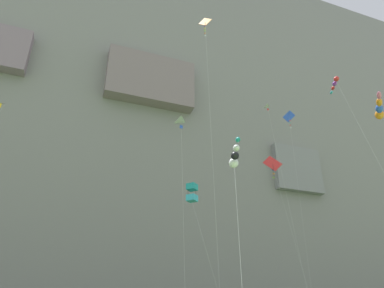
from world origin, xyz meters
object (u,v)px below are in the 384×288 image
kite_box_low_left (192,193)px  kite_delta_mid_center (273,124)px  kite_diamond_mid_right (206,32)px  kite_windsock_upper_left (380,110)px  kite_diamond_far_left (290,121)px  kite_diamond_front_field (273,165)px  kite_windsock_low_center (235,157)px  kite_windsock_low_right (335,84)px  kite_delta_upper_mid (185,132)px

kite_box_low_left → kite_delta_mid_center: (14.32, 6.69, 13.55)m
kite_diamond_mid_right → kite_windsock_upper_left: bearing=-50.9°
kite_diamond_far_left → kite_diamond_front_field: size_ratio=1.55×
kite_windsock_upper_left → kite_delta_mid_center: size_ratio=0.61×
kite_windsock_low_center → kite_diamond_front_field: (16.10, 19.45, 9.41)m
kite_windsock_low_center → kite_diamond_front_field: 26.95m
kite_diamond_mid_right → kite_delta_mid_center: kite_diamond_mid_right is taller
kite_diamond_mid_right → kite_diamond_far_left: kite_diamond_mid_right is taller
kite_windsock_low_right → kite_delta_mid_center: bearing=97.3°
kite_windsock_upper_left → kite_windsock_low_right: (4.30, 7.92, 8.88)m
kite_delta_upper_mid → kite_diamond_front_field: 18.94m
kite_diamond_far_left → kite_windsock_low_right: bearing=-112.8°
kite_diamond_far_left → kite_box_low_left: bearing=-147.4°
kite_delta_mid_center → kite_diamond_front_field: kite_delta_mid_center is taller
kite_diamond_front_field → kite_windsock_low_center: bearing=-129.6°
kite_diamond_far_left → kite_windsock_low_right: size_ratio=1.33×
kite_diamond_far_left → kite_box_low_left: (-23.80, -15.24, -20.53)m
kite_diamond_far_left → kite_box_low_left: size_ratio=2.60×
kite_box_low_left → kite_windsock_low_right: bearing=-14.5°
kite_diamond_mid_right → kite_windsock_low_center: (-2.57, -10.34, -20.95)m
kite_windsock_low_center → kite_windsock_low_right: (16.58, 6.33, 14.24)m
kite_windsock_upper_left → kite_box_low_left: (-11.39, 11.99, -4.47)m
kite_diamond_mid_right → kite_windsock_low_center: size_ratio=2.85×
kite_delta_upper_mid → kite_windsock_low_right: (16.62, -3.58, 7.44)m
kite_windsock_upper_left → kite_diamond_far_left: 33.96m
kite_windsock_upper_left → kite_diamond_far_left: size_ratio=0.50×
kite_delta_mid_center → kite_diamond_front_field: bearing=69.3°
kite_windsock_upper_left → kite_windsock_low_center: 13.49m
kite_delta_upper_mid → kite_windsock_low_center: 12.01m
kite_diamond_mid_right → kite_diamond_front_field: 19.98m
kite_diamond_far_left → kite_diamond_mid_right: bearing=-145.3°
kite_delta_upper_mid → kite_diamond_far_left: 32.75m
kite_delta_upper_mid → kite_box_low_left: kite_delta_upper_mid is taller
kite_delta_upper_mid → kite_diamond_front_field: kite_diamond_front_field is taller
kite_windsock_upper_left → kite_delta_upper_mid: size_ratio=0.91×
kite_windsock_upper_left → kite_windsock_low_right: kite_windsock_low_right is taller
kite_diamond_mid_right → kite_windsock_low_right: (14.01, -4.01, -6.72)m
kite_windsock_upper_left → kite_windsock_low_right: 12.66m
kite_diamond_far_left → kite_windsock_low_center: 41.53m
kite_windsock_low_center → kite_windsock_low_right: kite_windsock_low_right is taller
kite_windsock_upper_left → kite_windsock_low_right: bearing=61.5°
kite_windsock_low_center → kite_diamond_front_field: size_ratio=0.54×
kite_windsock_low_right → kite_diamond_mid_right: bearing=164.0°
kite_delta_mid_center → kite_diamond_front_field: size_ratio=1.26×
kite_diamond_far_left → kite_diamond_front_field: 16.00m
kite_windsock_upper_left → kite_box_low_left: bearing=133.5°
kite_diamond_far_left → kite_delta_mid_center: size_ratio=1.22×
kite_diamond_mid_right → kite_windsock_low_right: size_ratio=1.34×
kite_diamond_far_left → kite_windsock_low_center: kite_diamond_far_left is taller
kite_diamond_mid_right → kite_diamond_front_field: kite_diamond_mid_right is taller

